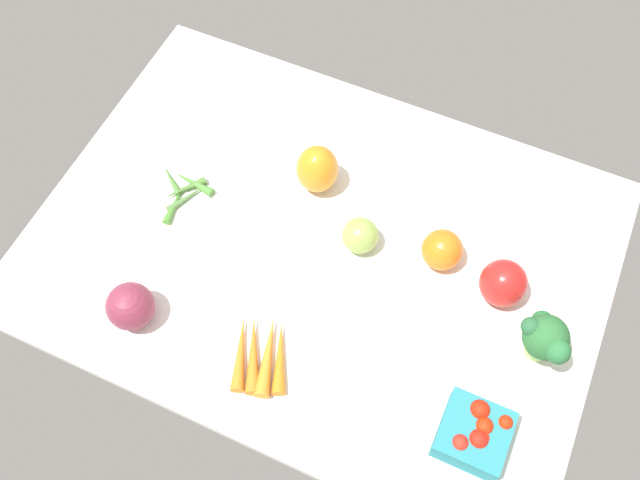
{
  "coord_description": "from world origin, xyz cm",
  "views": [
    {
      "loc": [
        -25.59,
        56.79,
        117.28
      ],
      "look_at": [
        0.0,
        0.0,
        4.0
      ],
      "focal_mm": 39.77,
      "sensor_mm": 36.0,
      "label": 1
    }
  ],
  "objects_px": {
    "red_onion_center": "(130,306)",
    "berry_basket": "(475,433)",
    "okra_pile": "(183,191)",
    "bell_pepper_orange": "(317,169)",
    "carrot_bunch": "(261,354)",
    "heirloom_tomato_orange": "(442,250)",
    "bell_pepper_red": "(503,283)",
    "heirloom_tomato_green": "(360,236)",
    "broccoli_head": "(545,338)"
  },
  "relations": [
    {
      "from": "bell_pepper_red",
      "to": "red_onion_center",
      "type": "bearing_deg",
      "value": 28.05
    },
    {
      "from": "okra_pile",
      "to": "red_onion_center",
      "type": "bearing_deg",
      "value": 100.98
    },
    {
      "from": "okra_pile",
      "to": "bell_pepper_red",
      "type": "relative_size",
      "value": 1.41
    },
    {
      "from": "broccoli_head",
      "to": "bell_pepper_orange",
      "type": "height_order",
      "value": "broccoli_head"
    },
    {
      "from": "heirloom_tomato_orange",
      "to": "heirloom_tomato_green",
      "type": "xyz_separation_m",
      "value": [
        0.15,
        0.03,
        -0.0
      ]
    },
    {
      "from": "bell_pepper_red",
      "to": "bell_pepper_orange",
      "type": "bearing_deg",
      "value": -11.62
    },
    {
      "from": "heirloom_tomato_orange",
      "to": "bell_pepper_red",
      "type": "distance_m",
      "value": 0.12
    },
    {
      "from": "berry_basket",
      "to": "carrot_bunch",
      "type": "bearing_deg",
      "value": 2.65
    },
    {
      "from": "berry_basket",
      "to": "carrot_bunch",
      "type": "relative_size",
      "value": 0.7
    },
    {
      "from": "heirloom_tomato_orange",
      "to": "bell_pepper_orange",
      "type": "xyz_separation_m",
      "value": [
        0.27,
        -0.06,
        0.01
      ]
    },
    {
      "from": "okra_pile",
      "to": "bell_pepper_orange",
      "type": "height_order",
      "value": "bell_pepper_orange"
    },
    {
      "from": "okra_pile",
      "to": "bell_pepper_red",
      "type": "distance_m",
      "value": 0.62
    },
    {
      "from": "red_onion_center",
      "to": "heirloom_tomato_green",
      "type": "xyz_separation_m",
      "value": [
        -0.3,
        -0.29,
        -0.01
      ]
    },
    {
      "from": "red_onion_center",
      "to": "broccoli_head",
      "type": "xyz_separation_m",
      "value": [
        -0.66,
        -0.22,
        0.03
      ]
    },
    {
      "from": "heirloom_tomato_orange",
      "to": "broccoli_head",
      "type": "height_order",
      "value": "broccoli_head"
    },
    {
      "from": "heirloom_tomato_green",
      "to": "broccoli_head",
      "type": "height_order",
      "value": "broccoli_head"
    },
    {
      "from": "bell_pepper_red",
      "to": "carrot_bunch",
      "type": "bearing_deg",
      "value": 40.03
    },
    {
      "from": "berry_basket",
      "to": "bell_pepper_orange",
      "type": "relative_size",
      "value": 1.03
    },
    {
      "from": "okra_pile",
      "to": "bell_pepper_red",
      "type": "xyz_separation_m",
      "value": [
        -0.62,
        -0.04,
        0.04
      ]
    },
    {
      "from": "carrot_bunch",
      "to": "broccoli_head",
      "type": "bearing_deg",
      "value": -154.73
    },
    {
      "from": "heirloom_tomato_green",
      "to": "bell_pepper_red",
      "type": "bearing_deg",
      "value": -178.04
    },
    {
      "from": "red_onion_center",
      "to": "bell_pepper_orange",
      "type": "xyz_separation_m",
      "value": [
        -0.18,
        -0.38,
        0.01
      ]
    },
    {
      "from": "red_onion_center",
      "to": "bell_pepper_red",
      "type": "height_order",
      "value": "bell_pepper_red"
    },
    {
      "from": "okra_pile",
      "to": "broccoli_head",
      "type": "distance_m",
      "value": 0.71
    },
    {
      "from": "broccoli_head",
      "to": "bell_pepper_red",
      "type": "relative_size",
      "value": 1.23
    },
    {
      "from": "okra_pile",
      "to": "carrot_bunch",
      "type": "height_order",
      "value": "carrot_bunch"
    },
    {
      "from": "berry_basket",
      "to": "carrot_bunch",
      "type": "height_order",
      "value": "berry_basket"
    },
    {
      "from": "heirloom_tomato_orange",
      "to": "broccoli_head",
      "type": "relative_size",
      "value": 0.69
    },
    {
      "from": "red_onion_center",
      "to": "bell_pepper_orange",
      "type": "height_order",
      "value": "bell_pepper_orange"
    },
    {
      "from": "red_onion_center",
      "to": "okra_pile",
      "type": "bearing_deg",
      "value": -79.02
    },
    {
      "from": "berry_basket",
      "to": "red_onion_center",
      "type": "bearing_deg",
      "value": 3.77
    },
    {
      "from": "carrot_bunch",
      "to": "bell_pepper_red",
      "type": "relative_size",
      "value": 1.74
    },
    {
      "from": "red_onion_center",
      "to": "bell_pepper_red",
      "type": "relative_size",
      "value": 0.95
    },
    {
      "from": "heirloom_tomato_green",
      "to": "broccoli_head",
      "type": "distance_m",
      "value": 0.36
    },
    {
      "from": "heirloom_tomato_orange",
      "to": "carrot_bunch",
      "type": "bearing_deg",
      "value": 54.67
    },
    {
      "from": "berry_basket",
      "to": "heirloom_tomato_green",
      "type": "bearing_deg",
      "value": -39.99
    },
    {
      "from": "okra_pile",
      "to": "bell_pepper_orange",
      "type": "xyz_separation_m",
      "value": [
        -0.23,
        -0.12,
        0.04
      ]
    },
    {
      "from": "carrot_bunch",
      "to": "bell_pepper_orange",
      "type": "bearing_deg",
      "value": -80.92
    },
    {
      "from": "red_onion_center",
      "to": "berry_basket",
      "type": "relative_size",
      "value": 0.78
    },
    {
      "from": "red_onion_center",
      "to": "heirloom_tomato_green",
      "type": "relative_size",
      "value": 1.24
    },
    {
      "from": "red_onion_center",
      "to": "carrot_bunch",
      "type": "xyz_separation_m",
      "value": [
        -0.23,
        -0.02,
        -0.03
      ]
    },
    {
      "from": "heirloom_tomato_green",
      "to": "bell_pepper_red",
      "type": "distance_m",
      "value": 0.26
    },
    {
      "from": "berry_basket",
      "to": "carrot_bunch",
      "type": "distance_m",
      "value": 0.37
    },
    {
      "from": "heirloom_tomato_green",
      "to": "carrot_bunch",
      "type": "bearing_deg",
      "value": 75.79
    },
    {
      "from": "berry_basket",
      "to": "bell_pepper_orange",
      "type": "height_order",
      "value": "bell_pepper_orange"
    },
    {
      "from": "okra_pile",
      "to": "heirloom_tomato_green",
      "type": "distance_m",
      "value": 0.36
    },
    {
      "from": "heirloom_tomato_orange",
      "to": "red_onion_center",
      "type": "bearing_deg",
      "value": 35.88
    },
    {
      "from": "heirloom_tomato_orange",
      "to": "broccoli_head",
      "type": "bearing_deg",
      "value": 154.06
    },
    {
      "from": "bell_pepper_red",
      "to": "heirloom_tomato_orange",
      "type": "bearing_deg",
      "value": -10.55
    },
    {
      "from": "broccoli_head",
      "to": "bell_pepper_orange",
      "type": "relative_size",
      "value": 1.04
    }
  ]
}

